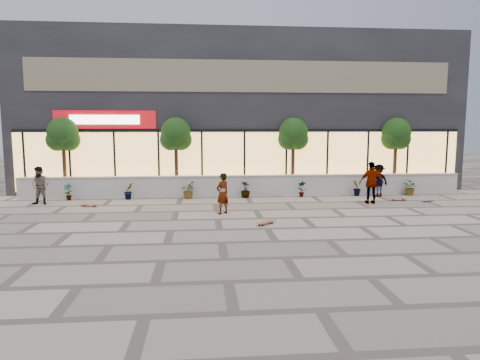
{
  "coord_description": "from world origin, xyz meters",
  "views": [
    {
      "loc": [
        -2.19,
        -14.08,
        3.45
      ],
      "look_at": [
        -0.67,
        3.05,
        1.3
      ],
      "focal_mm": 32.0,
      "sensor_mm": 36.0,
      "label": 1
    }
  ],
  "objects": [
    {
      "name": "skater_right_near",
      "position": [
        5.38,
        4.32,
        0.95
      ],
      "size": [
        1.14,
        0.53,
        1.9
      ],
      "primitive_type": "imported",
      "rotation": [
        0.0,
        0.0,
        3.08
      ],
      "color": "white",
      "rests_on": "ground"
    },
    {
      "name": "tree_west",
      "position": [
        -9.0,
        7.7,
        2.99
      ],
      "size": [
        1.6,
        1.5,
        3.92
      ],
      "color": "#3F2516",
      "rests_on": "ground"
    },
    {
      "name": "retail_building",
      "position": [
        -0.0,
        12.49,
        4.25
      ],
      "size": [
        24.0,
        9.17,
        8.5
      ],
      "color": "black",
      "rests_on": "ground"
    },
    {
      "name": "shrub_e",
      "position": [
        2.7,
        6.45,
        0.41
      ],
      "size": [
        0.46,
        0.35,
        0.81
      ],
      "primitive_type": "imported",
      "rotation": [
        0.0,
        0.0,
        3.28
      ],
      "color": "#143A12",
      "rests_on": "ground"
    },
    {
      "name": "skateboard_right_near",
      "position": [
        7.0,
        4.99,
        0.08
      ],
      "size": [
        0.86,
        0.33,
        0.1
      ],
      "rotation": [
        0.0,
        0.0,
        0.15
      ],
      "color": "brown",
      "rests_on": "ground"
    },
    {
      "name": "tree_east",
      "position": [
        8.0,
        7.7,
        2.99
      ],
      "size": [
        1.6,
        1.5,
        3.92
      ],
      "color": "#3F2516",
      "rests_on": "ground"
    },
    {
      "name": "ground",
      "position": [
        0.0,
        0.0,
        0.0
      ],
      "size": [
        80.0,
        80.0,
        0.0
      ],
      "primitive_type": "plane",
      "color": "#A79C91",
      "rests_on": "ground"
    },
    {
      "name": "planter_wall",
      "position": [
        0.0,
        7.0,
        0.52
      ],
      "size": [
        22.0,
        0.42,
        1.04
      ],
      "color": "silver",
      "rests_on": "ground"
    },
    {
      "name": "skateboard_right_far",
      "position": [
        8.19,
        4.56,
        0.07
      ],
      "size": [
        0.71,
        0.39,
        0.08
      ],
      "rotation": [
        0.0,
        0.0,
        0.33
      ],
      "color": "#675297",
      "rests_on": "ground"
    },
    {
      "name": "tree_midwest",
      "position": [
        -3.5,
        7.7,
        2.99
      ],
      "size": [
        1.6,
        1.5,
        3.92
      ],
      "color": "#3F2516",
      "rests_on": "ground"
    },
    {
      "name": "shrub_d",
      "position": [
        -0.1,
        6.45,
        0.41
      ],
      "size": [
        0.64,
        0.64,
        0.81
      ],
      "primitive_type": "imported",
      "rotation": [
        0.0,
        0.0,
        2.46
      ],
      "color": "#143A12",
      "rests_on": "ground"
    },
    {
      "name": "shrub_f",
      "position": [
        5.5,
        6.45,
        0.41
      ],
      "size": [
        0.55,
        0.57,
        0.81
      ],
      "primitive_type": "imported",
      "rotation": [
        0.0,
        0.0,
        4.1
      ],
      "color": "#143A12",
      "rests_on": "ground"
    },
    {
      "name": "skateboard_left",
      "position": [
        -7.11,
        4.7,
        0.08
      ],
      "size": [
        0.83,
        0.41,
        0.1
      ],
      "rotation": [
        0.0,
        0.0,
        -0.26
      ],
      "color": "red",
      "rests_on": "ground"
    },
    {
      "name": "skater_left",
      "position": [
        -9.36,
        5.37,
        0.85
      ],
      "size": [
        0.91,
        0.75,
        1.71
      ],
      "primitive_type": "imported",
      "rotation": [
        0.0,
        0.0,
        -0.13
      ],
      "color": "#987B62",
      "rests_on": "ground"
    },
    {
      "name": "shrub_a",
      "position": [
        -8.5,
        6.45,
        0.41
      ],
      "size": [
        0.43,
        0.29,
        0.81
      ],
      "primitive_type": "imported",
      "color": "#143A12",
      "rests_on": "ground"
    },
    {
      "name": "skateboard_center",
      "position": [
        0.04,
        0.61,
        0.09
      ],
      "size": [
        0.8,
        0.74,
        0.1
      ],
      "rotation": [
        0.0,
        0.0,
        0.72
      ],
      "color": "brown",
      "rests_on": "ground"
    },
    {
      "name": "shrub_g",
      "position": [
        8.3,
        6.45,
        0.41
      ],
      "size": [
        0.77,
        0.84,
        0.81
      ],
      "primitive_type": "imported",
      "rotation": [
        0.0,
        0.0,
        4.92
      ],
      "color": "#143A12",
      "rests_on": "ground"
    },
    {
      "name": "skater_right_far",
      "position": [
        6.51,
        6.2,
        0.8
      ],
      "size": [
        1.15,
        0.82,
        1.61
      ],
      "primitive_type": "imported",
      "rotation": [
        0.0,
        0.0,
        3.38
      ],
      "color": "maroon",
      "rests_on": "ground"
    },
    {
      "name": "shrub_b",
      "position": [
        -5.7,
        6.45,
        0.41
      ],
      "size": [
        0.57,
        0.57,
        0.81
      ],
      "primitive_type": "imported",
      "rotation": [
        0.0,
        0.0,
        0.82
      ],
      "color": "#143A12",
      "rests_on": "ground"
    },
    {
      "name": "shrub_c",
      "position": [
        -2.9,
        6.45,
        0.41
      ],
      "size": [
        0.68,
        0.77,
        0.81
      ],
      "primitive_type": "imported",
      "rotation": [
        0.0,
        0.0,
        1.64
      ],
      "color": "#143A12",
      "rests_on": "ground"
    },
    {
      "name": "tree_mideast",
      "position": [
        2.5,
        7.7,
        2.99
      ],
      "size": [
        1.6,
        1.5,
        3.92
      ],
      "color": "#3F2516",
      "rests_on": "ground"
    },
    {
      "name": "skater_center",
      "position": [
        -1.4,
        2.64,
        0.82
      ],
      "size": [
        0.71,
        0.68,
        1.64
      ],
      "primitive_type": "imported",
      "rotation": [
        0.0,
        0.0,
        3.82
      ],
      "color": "silver",
      "rests_on": "ground"
    }
  ]
}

